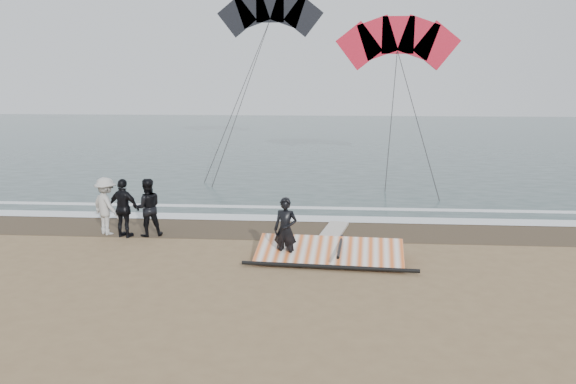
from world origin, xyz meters
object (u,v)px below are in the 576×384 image
Objects in this scene: man_main at (285,230)px; board_cream at (333,232)px; board_white at (356,251)px; sail_rig at (327,253)px.

man_main reaches higher than board_cream.
man_main reaches higher than board_white.
man_main is at bearing -168.76° from board_white.
man_main is 0.82× the size of board_white.
board_cream is (-0.68, 1.97, 0.01)m from board_white.
board_white is at bearing -59.77° from board_cream.
board_white is at bearing 40.28° from man_main.
board_white is at bearing 40.41° from sail_rig.
board_white is 0.47× the size of sail_rig.
sail_rig is (-0.18, -2.71, 0.15)m from board_cream.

